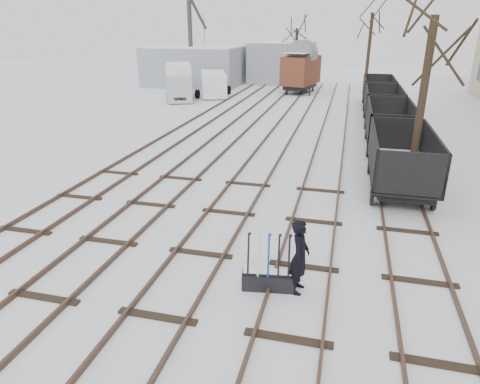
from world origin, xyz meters
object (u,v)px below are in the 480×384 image
(lorry, at_px, (179,81))
(ground_frame, at_px, (268,279))
(box_van_wagon, at_px, (301,69))
(panel_van, at_px, (213,84))
(crane, at_px, (192,61))
(freight_wagon_a, at_px, (400,168))
(worker, at_px, (300,257))

(lorry, bearing_deg, ground_frame, -86.65)
(box_van_wagon, relative_size, panel_van, 1.01)
(ground_frame, distance_m, crane, 39.42)
(panel_van, height_order, crane, crane)
(lorry, xyz_separation_m, crane, (-1.89, 8.68, 1.02))
(box_van_wagon, bearing_deg, crane, -178.41)
(lorry, distance_m, crane, 8.94)
(crane, bearing_deg, panel_van, -53.64)
(box_van_wagon, distance_m, panel_van, 8.74)
(lorry, bearing_deg, freight_wagon_a, -71.07)
(worker, xyz_separation_m, crane, (-16.02, 36.17, 1.59))
(box_van_wagon, height_order, lorry, box_van_wagon)
(ground_frame, bearing_deg, box_van_wagon, 87.12)
(box_van_wagon, bearing_deg, lorry, -135.47)
(freight_wagon_a, distance_m, panel_van, 25.95)
(crane, bearing_deg, freight_wagon_a, -53.57)
(freight_wagon_a, xyz_separation_m, crane, (-19.05, 28.10, 1.66))
(box_van_wagon, relative_size, crane, 0.56)
(ground_frame, relative_size, lorry, 0.22)
(worker, distance_m, panel_van, 31.72)
(worker, distance_m, freight_wagon_a, 8.62)
(worker, distance_m, lorry, 30.92)
(worker, height_order, box_van_wagon, box_van_wagon)
(panel_van, bearing_deg, crane, 103.73)
(lorry, bearing_deg, worker, -85.32)
(freight_wagon_a, xyz_separation_m, box_van_wagon, (-6.98, 25.67, 1.33))
(ground_frame, distance_m, freight_wagon_a, 9.02)
(freight_wagon_a, bearing_deg, worker, -110.54)
(ground_frame, relative_size, crane, 0.15)
(lorry, height_order, panel_van, lorry)
(ground_frame, relative_size, box_van_wagon, 0.27)
(panel_van, bearing_deg, ground_frame, -90.33)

